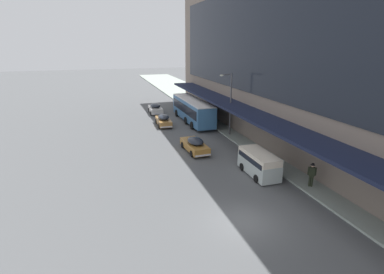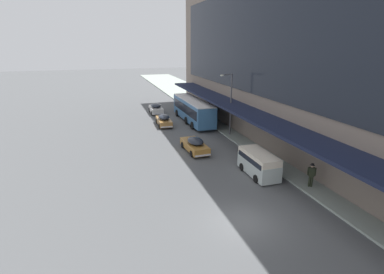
{
  "view_description": "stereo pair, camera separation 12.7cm",
  "coord_description": "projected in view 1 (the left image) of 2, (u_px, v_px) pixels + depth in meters",
  "views": [
    {
      "loc": [
        -7.84,
        -14.3,
        10.48
      ],
      "look_at": [
        0.73,
        12.89,
        1.53
      ],
      "focal_mm": 28.0,
      "sensor_mm": 36.0,
      "label": 1
    },
    {
      "loc": [
        -7.72,
        -14.34,
        10.48
      ],
      "look_at": [
        0.73,
        12.89,
        1.53
      ],
      "focal_mm": 28.0,
      "sensor_mm": 36.0,
      "label": 2
    }
  ],
  "objects": [
    {
      "name": "street_lamp",
      "position": [
        229.0,
        100.0,
        34.26
      ],
      "size": [
        1.5,
        0.28,
        7.11
      ],
      "color": "#4C4C51",
      "rests_on": "sidewalk_kerb"
    },
    {
      "name": "sidewalk_kerb",
      "position": [
        382.0,
        195.0,
        21.53
      ],
      "size": [
        10.0,
        180.0,
        0.15
      ],
      "primitive_type": "cube",
      "color": "#97A298",
      "rests_on": "ground"
    },
    {
      "name": "sedan_second_mid",
      "position": [
        195.0,
        145.0,
        30.09
      ],
      "size": [
        1.95,
        4.73,
        1.46
      ],
      "color": "#A16E2F",
      "rests_on": "ground"
    },
    {
      "name": "vw_van",
      "position": [
        258.0,
        162.0,
        24.73
      ],
      "size": [
        1.92,
        4.56,
        1.96
      ],
      "color": "#B3C0BC",
      "rests_on": "ground"
    },
    {
      "name": "sedan_trailing_mid",
      "position": [
        155.0,
        108.0,
        46.62
      ],
      "size": [
        2.02,
        4.47,
        1.58
      ],
      "color": "beige",
      "rests_on": "ground"
    },
    {
      "name": "ground",
      "position": [
        244.0,
        222.0,
        18.4
      ],
      "size": [
        240.0,
        240.0,
        0.0
      ],
      "primitive_type": "plane",
      "color": "#505254"
    },
    {
      "name": "pedestrian_at_kerb",
      "position": [
        312.0,
        174.0,
        22.31
      ],
      "size": [
        0.53,
        0.43,
        1.86
      ],
      "color": "#252B1D",
      "rests_on": "sidewalk_kerb"
    },
    {
      "name": "transit_bus_kerbside_front",
      "position": [
        193.0,
        109.0,
        41.19
      ],
      "size": [
        2.81,
        11.57,
        3.13
      ],
      "color": "teal",
      "rests_on": "ground"
    },
    {
      "name": "sedan_lead_near",
      "position": [
        164.0,
        120.0,
        39.59
      ],
      "size": [
        1.87,
        4.45,
        1.54
      ],
      "color": "#9F7039",
      "rests_on": "ground"
    }
  ]
}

